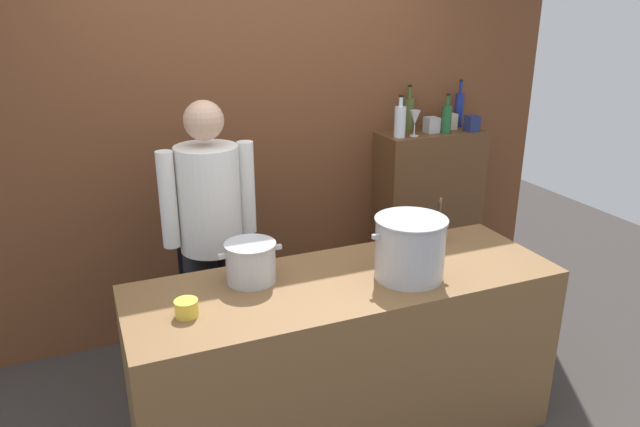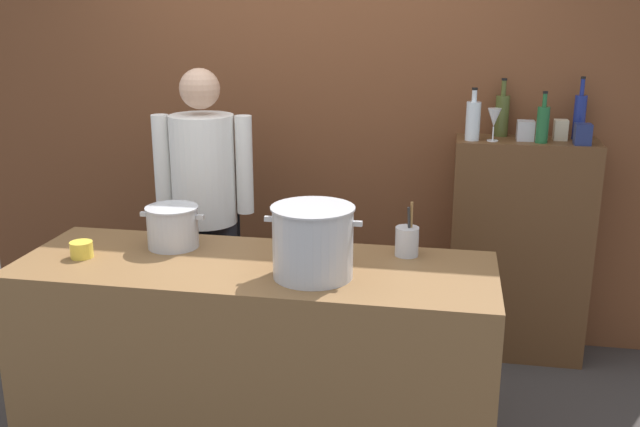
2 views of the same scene
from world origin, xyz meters
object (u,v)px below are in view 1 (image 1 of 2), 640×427
(spice_tin_cream, at_px, (451,121))
(spice_tin_silver, at_px, (432,125))
(wine_bottle_clear, at_px, (400,121))
(spice_tin_navy, at_px, (472,123))
(butter_jar, at_px, (186,308))
(wine_glass_short, at_px, (415,118))
(wine_bottle_green, at_px, (447,118))
(wine_bottle_olive, at_px, (409,114))
(wine_bottle_cobalt, at_px, (459,109))
(chef, at_px, (211,227))
(stockpot_large, at_px, (410,248))
(utensil_crock, at_px, (435,229))
(stockpot_small, at_px, (251,262))

(spice_tin_cream, distance_m, spice_tin_silver, 0.19)
(wine_bottle_clear, xyz_separation_m, spice_tin_navy, (0.56, -0.03, -0.05))
(butter_jar, bearing_deg, wine_glass_short, 33.44)
(wine_bottle_green, distance_m, spice_tin_silver, 0.11)
(butter_jar, xyz_separation_m, spice_tin_silver, (1.96, 1.24, 0.38))
(wine_bottle_olive, bearing_deg, wine_bottle_cobalt, -2.45)
(chef, distance_m, wine_bottle_clear, 1.50)
(stockpot_large, relative_size, wine_glass_short, 2.27)
(wine_bottle_clear, height_order, spice_tin_silver, wine_bottle_clear)
(stockpot_large, relative_size, spice_tin_navy, 3.61)
(spice_tin_navy, xyz_separation_m, spice_tin_cream, (-0.10, 0.12, -0.00))
(chef, height_order, utensil_crock, chef)
(chef, bearing_deg, wine_glass_short, -172.02)
(wine_glass_short, bearing_deg, wine_bottle_cobalt, 18.00)
(spice_tin_cream, bearing_deg, spice_tin_navy, -50.94)
(wine_bottle_clear, bearing_deg, chef, -164.38)
(chef, height_order, stockpot_large, chef)
(wine_glass_short, relative_size, spice_tin_cream, 1.59)
(spice_tin_navy, bearing_deg, wine_bottle_olive, 155.45)
(spice_tin_cream, xyz_separation_m, spice_tin_silver, (-0.19, -0.04, -0.00))
(wine_bottle_green, relative_size, spice_tin_cream, 2.47)
(spice_tin_silver, bearing_deg, chef, -165.42)
(butter_jar, xyz_separation_m, wine_bottle_clear, (1.68, 1.19, 0.44))
(chef, xyz_separation_m, spice_tin_cream, (1.86, 0.48, 0.35))
(utensil_crock, distance_m, wine_bottle_olive, 1.22)
(stockpot_large, bearing_deg, utensil_crock, 42.15)
(butter_jar, height_order, spice_tin_silver, spice_tin_silver)
(spice_tin_navy, distance_m, spice_tin_cream, 0.15)
(utensil_crock, bearing_deg, stockpot_large, -137.85)
(utensil_crock, height_order, spice_tin_navy, spice_tin_navy)
(utensil_crock, height_order, wine_bottle_cobalt, wine_bottle_cobalt)
(wine_bottle_clear, xyz_separation_m, spice_tin_silver, (0.28, 0.05, -0.06))
(wine_bottle_green, bearing_deg, utensil_crock, -125.73)
(spice_tin_navy, bearing_deg, butter_jar, -152.61)
(stockpot_small, distance_m, wine_bottle_green, 1.99)
(chef, relative_size, wine_bottle_green, 6.10)
(stockpot_small, bearing_deg, stockpot_large, -19.46)
(stockpot_large, height_order, wine_bottle_olive, wine_bottle_olive)
(stockpot_large, xyz_separation_m, stockpot_small, (-0.70, 0.25, -0.05))
(chef, relative_size, wine_bottle_clear, 5.89)
(wine_bottle_clear, bearing_deg, stockpot_large, -117.44)
(butter_jar, height_order, spice_tin_navy, spice_tin_navy)
(wine_bottle_clear, relative_size, wine_bottle_olive, 0.88)
(wine_bottle_green, distance_m, wine_bottle_cobalt, 0.26)
(butter_jar, bearing_deg, stockpot_small, 31.66)
(wine_bottle_cobalt, distance_m, spice_tin_navy, 0.18)
(spice_tin_silver, bearing_deg, stockpot_large, -125.81)
(stockpot_small, xyz_separation_m, spice_tin_cream, (1.81, 1.07, 0.32))
(wine_bottle_cobalt, relative_size, spice_tin_navy, 3.05)
(stockpot_small, xyz_separation_m, wine_glass_short, (1.45, 0.97, 0.39))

